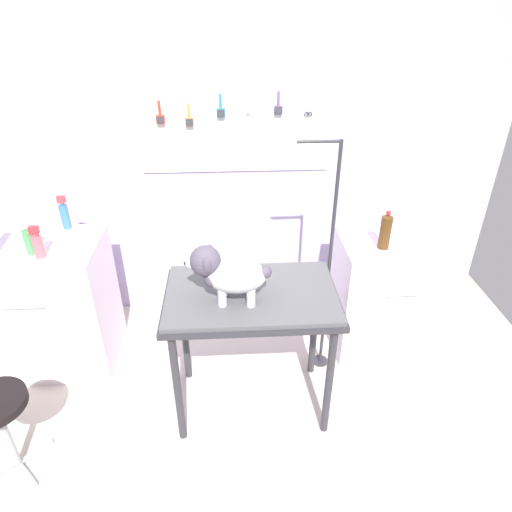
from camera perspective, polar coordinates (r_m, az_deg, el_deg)
ground at (r=2.95m, az=-2.76°, el=-20.79°), size 4.40×4.00×0.04m
rear_wall_panel at (r=3.31m, az=-3.63°, el=10.77°), size 4.00×0.11×2.30m
grooming_table at (r=2.53m, az=-0.59°, el=-6.29°), size 0.96×0.61×0.85m
grooming_arm at (r=2.86m, az=8.95°, el=-2.24°), size 0.30×0.11×1.59m
dog at (r=2.32m, az=-3.67°, el=-2.14°), size 0.45×0.23×0.32m
counter_left at (r=3.34m, az=-24.69°, el=-5.66°), size 0.80×0.58×0.91m
cabinet_right at (r=3.32m, az=15.92°, el=-4.67°), size 0.68×0.54×0.85m
spray_bottle_short at (r=2.92m, az=-25.84°, el=1.33°), size 0.06×0.06×0.20m
shampoo_bottle at (r=3.21m, az=-23.01°, el=4.83°), size 0.05×0.05×0.23m
conditioner_bottle at (r=2.99m, az=-26.72°, el=1.85°), size 0.06×0.06×0.22m
soda_bottle at (r=2.96m, az=16.01°, el=3.01°), size 0.07×0.07×0.26m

